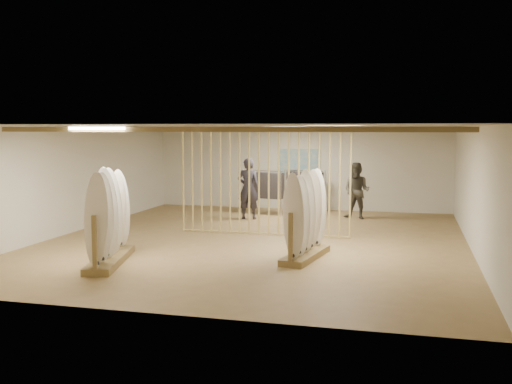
% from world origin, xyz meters
% --- Properties ---
extents(floor, '(12.00, 12.00, 0.00)m').
position_xyz_m(floor, '(0.00, 0.00, 0.00)').
color(floor, '#9B7D4B').
rests_on(floor, ground).
extents(ceiling, '(12.00, 12.00, 0.00)m').
position_xyz_m(ceiling, '(0.00, 0.00, 2.80)').
color(ceiling, gray).
rests_on(ceiling, ground).
extents(wall_back, '(12.00, 0.00, 12.00)m').
position_xyz_m(wall_back, '(0.00, 6.00, 1.40)').
color(wall_back, silver).
rests_on(wall_back, ground).
extents(wall_front, '(12.00, 0.00, 12.00)m').
position_xyz_m(wall_front, '(0.00, -6.00, 1.40)').
color(wall_front, silver).
rests_on(wall_front, ground).
extents(wall_left, '(0.00, 12.00, 12.00)m').
position_xyz_m(wall_left, '(-5.00, 0.00, 1.40)').
color(wall_left, silver).
rests_on(wall_left, ground).
extents(wall_right, '(0.00, 12.00, 12.00)m').
position_xyz_m(wall_right, '(5.00, 0.00, 1.40)').
color(wall_right, silver).
rests_on(wall_right, ground).
extents(ceiling_slats, '(9.50, 6.12, 0.10)m').
position_xyz_m(ceiling_slats, '(0.00, 0.00, 2.72)').
color(ceiling_slats, olive).
rests_on(ceiling_slats, ground).
extents(light_panels, '(1.20, 0.35, 0.06)m').
position_xyz_m(light_panels, '(0.00, 0.00, 2.74)').
color(light_panels, white).
rests_on(light_panels, ground).
extents(bamboo_partition, '(4.45, 0.05, 2.78)m').
position_xyz_m(bamboo_partition, '(0.00, 0.80, 1.40)').
color(bamboo_partition, tan).
rests_on(bamboo_partition, ground).
extents(poster, '(1.40, 0.03, 0.90)m').
position_xyz_m(poster, '(0.00, 5.98, 1.60)').
color(poster, teal).
rests_on(poster, ground).
extents(rack_left, '(1.10, 2.42, 1.91)m').
position_xyz_m(rack_left, '(-2.28, -3.12, 0.65)').
color(rack_left, olive).
rests_on(rack_left, floor).
extents(rack_right, '(0.81, 1.97, 1.83)m').
position_xyz_m(rack_right, '(1.52, -1.71, 0.62)').
color(rack_right, olive).
rests_on(rack_right, floor).
extents(clothing_rack_a, '(1.32, 0.61, 1.45)m').
position_xyz_m(clothing_rack_a, '(-0.87, 4.42, 0.94)').
color(clothing_rack_a, silver).
rests_on(clothing_rack_a, floor).
extents(clothing_rack_b, '(1.27, 0.63, 1.40)m').
position_xyz_m(clothing_rack_b, '(0.25, 5.40, 0.91)').
color(clothing_rack_b, silver).
rests_on(clothing_rack_b, floor).
extents(shopper_a, '(0.80, 0.56, 2.11)m').
position_xyz_m(shopper_a, '(-1.11, 3.37, 1.05)').
color(shopper_a, '#28262E').
rests_on(shopper_a, floor).
extents(shopper_b, '(1.12, 0.99, 1.94)m').
position_xyz_m(shopper_b, '(2.07, 4.22, 0.97)').
color(shopper_b, '#403D31').
rests_on(shopper_b, floor).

